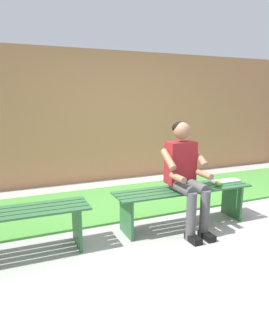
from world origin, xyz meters
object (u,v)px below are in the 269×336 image
(bench_far, at_px, (2,224))
(book_open, at_px, (225,181))
(apple, at_px, (218,183))
(person_seated, at_px, (186,172))
(bench_near, at_px, (183,197))

(bench_far, relative_size, book_open, 4.08)
(apple, xyz_separation_m, book_open, (-0.21, -0.13, -0.03))
(apple, distance_m, book_open, 0.25)
(book_open, bearing_deg, bench_far, 1.53)
(person_seated, height_order, apple, person_seated)
(bench_far, bearing_deg, person_seated, 177.06)
(bench_near, bearing_deg, bench_far, 0.00)
(person_seated, distance_m, book_open, 0.74)
(person_seated, distance_m, apple, 0.52)
(bench_far, relative_size, person_seated, 1.32)
(bench_near, distance_m, person_seated, 0.37)
(bench_near, height_order, book_open, book_open)
(bench_near, bearing_deg, book_open, -177.65)
(bench_near, bearing_deg, person_seated, 65.71)
(bench_far, height_order, person_seated, person_seated)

